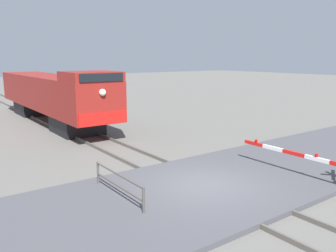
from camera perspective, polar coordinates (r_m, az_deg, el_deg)
The scene contains 6 objects.
ground_plane at distance 12.58m, azimuth 6.06°, elevation -10.22°, with size 160.00×160.00×0.00m, color #605E59.
rail_track_left at distance 12.12m, azimuth 3.51°, elevation -10.66°, with size 0.08×80.00×0.15m, color #59544C.
rail_track_right at distance 13.02m, azimuth 8.44°, elevation -9.18°, with size 0.08×80.00×0.15m, color #59544C.
road_surface at distance 12.55m, azimuth 6.07°, elevation -9.86°, with size 36.00×6.05×0.17m, color #47474C.
locomotive at distance 25.97m, azimuth -18.28°, elevation 4.89°, with size 2.86×16.66×3.80m.
guard_railing at distance 11.44m, azimuth -8.07°, elevation -9.12°, with size 0.08×3.09×0.95m.
Camera 1 is at (-7.93, -8.63, 4.57)m, focal length 37.54 mm.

